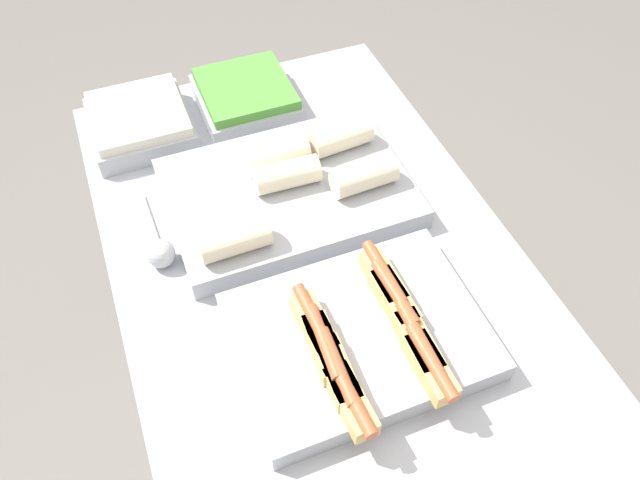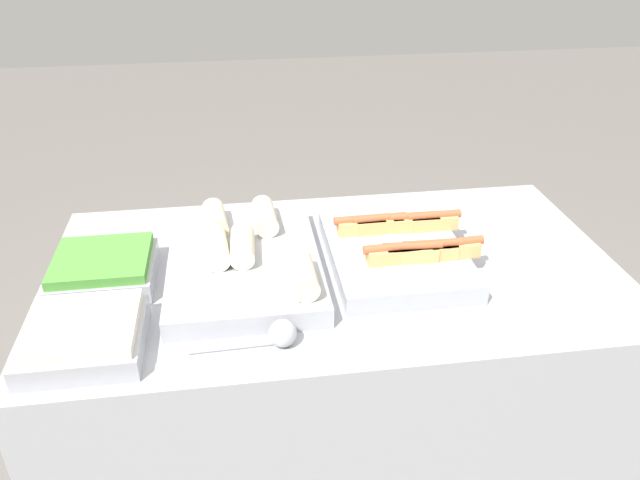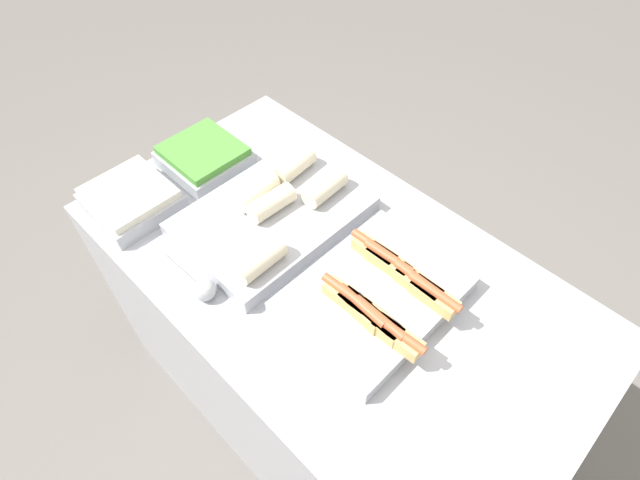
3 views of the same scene
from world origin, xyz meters
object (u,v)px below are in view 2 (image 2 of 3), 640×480
tray_hotdogs (398,249)px  tray_side_front (83,337)px  tray_wraps (245,259)px  tray_side_back (103,269)px  serving_spoon_near (279,334)px

tray_hotdogs → tray_side_front: (-0.73, -0.26, -0.00)m
tray_hotdogs → tray_side_front: tray_hotdogs is taller
tray_hotdogs → tray_side_front: size_ratio=1.81×
tray_wraps → tray_side_front: tray_wraps is taller
tray_side_back → serving_spoon_near: size_ratio=1.07×
tray_wraps → tray_side_front: (-0.34, -0.26, -0.00)m
serving_spoon_near → tray_side_front: bearing=174.3°
tray_wraps → tray_side_front: 0.43m
tray_side_front → tray_hotdogs: bearing=19.2°
tray_hotdogs → serving_spoon_near: bearing=-138.4°
tray_hotdogs → tray_side_back: (-0.73, 0.01, -0.00)m
tray_side_back → tray_hotdogs: bearing=-0.8°
tray_wraps → tray_side_back: bearing=179.3°
tray_side_front → serving_spoon_near: tray_side_front is taller
tray_hotdogs → tray_wraps: 0.39m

